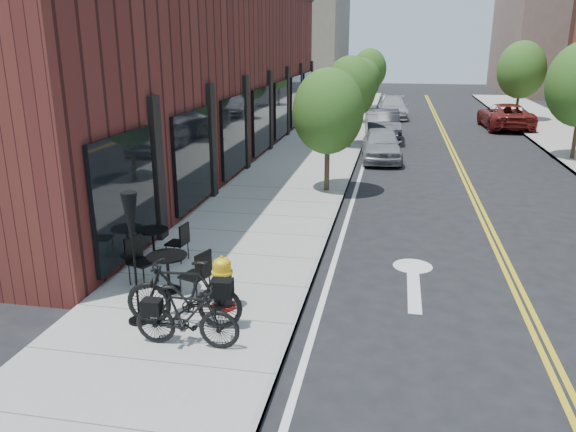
# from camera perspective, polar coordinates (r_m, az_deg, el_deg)

# --- Properties ---
(ground) EXTENTS (120.00, 120.00, 0.00)m
(ground) POSITION_cam_1_polar(r_m,az_deg,el_deg) (9.64, 0.75, -11.59)
(ground) COLOR black
(ground) RESTS_ON ground
(sidewalk_near) EXTENTS (4.00, 70.00, 0.12)m
(sidewalk_near) POSITION_cam_1_polar(r_m,az_deg,el_deg) (19.20, 0.14, 3.44)
(sidewalk_near) COLOR #9E9B93
(sidewalk_near) RESTS_ON ground
(building_near) EXTENTS (5.00, 28.00, 7.00)m
(building_near) POSITION_cam_1_polar(r_m,az_deg,el_deg) (23.72, -9.05, 14.29)
(building_near) COLOR #4E1C19
(building_near) RESTS_ON ground
(bg_building_left) EXTENTS (8.00, 14.00, 10.00)m
(bg_building_left) POSITION_cam_1_polar(r_m,az_deg,el_deg) (57.11, 1.40, 17.64)
(bg_building_left) COLOR #726656
(bg_building_left) RESTS_ON ground
(bg_building_right) EXTENTS (10.00, 16.00, 12.00)m
(bg_building_right) POSITION_cam_1_polar(r_m,az_deg,el_deg) (60.11, 26.07, 16.92)
(bg_building_right) COLOR brown
(bg_building_right) RESTS_ON ground
(tree_near_a) EXTENTS (2.20, 2.20, 3.81)m
(tree_near_a) POSITION_cam_1_polar(r_m,az_deg,el_deg) (17.56, 4.10, 10.54)
(tree_near_a) COLOR #382B1E
(tree_near_a) RESTS_ON sidewalk_near
(tree_near_b) EXTENTS (2.30, 2.30, 3.98)m
(tree_near_b) POSITION_cam_1_polar(r_m,az_deg,el_deg) (25.47, 6.34, 12.82)
(tree_near_b) COLOR #382B1E
(tree_near_b) RESTS_ON sidewalk_near
(tree_near_c) EXTENTS (2.10, 2.10, 3.67)m
(tree_near_c) POSITION_cam_1_polar(r_m,az_deg,el_deg) (33.45, 7.51, 13.51)
(tree_near_c) COLOR #382B1E
(tree_near_c) RESTS_ON sidewalk_near
(tree_near_d) EXTENTS (2.40, 2.40, 4.11)m
(tree_near_d) POSITION_cam_1_polar(r_m,az_deg,el_deg) (41.41, 8.27, 14.54)
(tree_near_d) COLOR #382B1E
(tree_near_d) RESTS_ON sidewalk_near
(tree_far_c) EXTENTS (2.80, 2.80, 4.62)m
(tree_far_c) POSITION_cam_1_polar(r_m,az_deg,el_deg) (37.04, 22.63, 13.54)
(tree_far_c) COLOR #382B1E
(tree_far_c) RESTS_ON sidewalk_far
(fire_hydrant) EXTENTS (0.49, 0.49, 0.99)m
(fire_hydrant) POSITION_cam_1_polar(r_m,az_deg,el_deg) (10.01, -6.66, -6.83)
(fire_hydrant) COLOR maroon
(fire_hydrant) RESTS_ON sidewalk_near
(bicycle_left) EXTENTS (1.99, 0.68, 1.18)m
(bicycle_left) POSITION_cam_1_polar(r_m,az_deg,el_deg) (9.43, -10.57, -7.78)
(bicycle_left) COLOR black
(bicycle_left) RESTS_ON sidewalk_near
(bicycle_right) EXTENTS (1.68, 0.51, 1.01)m
(bicycle_right) POSITION_cam_1_polar(r_m,az_deg,el_deg) (8.88, -10.25, -10.03)
(bicycle_right) COLOR black
(bicycle_right) RESTS_ON sidewalk_near
(bistro_set_b) EXTENTS (1.60, 0.76, 0.85)m
(bistro_set_b) POSITION_cam_1_polar(r_m,az_deg,el_deg) (12.57, -13.53, -2.30)
(bistro_set_b) COLOR black
(bistro_set_b) RESTS_ON sidewalk_near
(bistro_set_c) EXTENTS (1.78, 1.00, 0.94)m
(bistro_set_c) POSITION_cam_1_polar(r_m,az_deg,el_deg) (10.84, -12.11, -5.14)
(bistro_set_c) COLOR black
(bistro_set_c) RESTS_ON sidewalk_near
(patio_umbrella) EXTENTS (0.37, 0.37, 2.27)m
(patio_umbrella) POSITION_cam_1_polar(r_m,az_deg,el_deg) (9.38, -15.59, -1.46)
(patio_umbrella) COLOR black
(patio_umbrella) RESTS_ON sidewalk_near
(parked_car_a) EXTENTS (1.85, 3.99, 1.32)m
(parked_car_a) POSITION_cam_1_polar(r_m,az_deg,el_deg) (23.28, 9.47, 7.18)
(parked_car_a) COLOR gray
(parked_car_a) RESTS_ON ground
(parked_car_b) EXTENTS (1.97, 4.60, 1.47)m
(parked_car_b) POSITION_cam_1_polar(r_m,az_deg,el_deg) (28.39, 9.54, 9.13)
(parked_car_b) COLOR black
(parked_car_b) RESTS_ON ground
(parked_car_c) EXTENTS (1.96, 4.51, 1.29)m
(parked_car_c) POSITION_cam_1_polar(r_m,az_deg,el_deg) (36.83, 10.61, 10.76)
(parked_car_c) COLOR #A1A1A5
(parked_car_c) RESTS_ON ground
(parked_car_far) EXTENTS (2.60, 5.19, 1.41)m
(parked_car_far) POSITION_cam_1_polar(r_m,az_deg,el_deg) (33.86, 21.18, 9.45)
(parked_car_far) COLOR maroon
(parked_car_far) RESTS_ON ground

